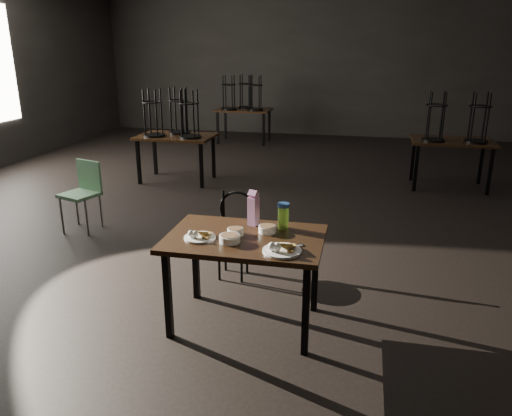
% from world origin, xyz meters
% --- Properties ---
extents(room, '(12.00, 12.04, 3.22)m').
position_xyz_m(room, '(-0.06, 0.01, 2.33)').
color(room, black).
rests_on(room, ground).
extents(main_table, '(1.20, 0.80, 0.75)m').
position_xyz_m(main_table, '(0.56, -2.78, 0.67)').
color(main_table, black).
rests_on(main_table, ground).
extents(plate_left, '(0.24, 0.24, 0.08)m').
position_xyz_m(plate_left, '(0.23, -2.89, 0.77)').
color(plate_left, white).
rests_on(plate_left, main_table).
extents(plate_right, '(0.28, 0.28, 0.09)m').
position_xyz_m(plate_right, '(0.89, -3.01, 0.78)').
color(plate_right, white).
rests_on(plate_right, main_table).
extents(bowl_near, '(0.13, 0.13, 0.05)m').
position_xyz_m(bowl_near, '(0.48, -2.76, 0.78)').
color(bowl_near, white).
rests_on(bowl_near, main_table).
extents(bowl_far, '(0.14, 0.14, 0.05)m').
position_xyz_m(bowl_far, '(0.71, -2.66, 0.78)').
color(bowl_far, white).
rests_on(bowl_far, main_table).
extents(bowl_big, '(0.16, 0.16, 0.05)m').
position_xyz_m(bowl_big, '(0.48, -2.92, 0.78)').
color(bowl_big, white).
rests_on(bowl_big, main_table).
extents(juice_carton, '(0.09, 0.09, 0.29)m').
position_xyz_m(juice_carton, '(0.57, -2.52, 0.89)').
color(juice_carton, '#89186E').
rests_on(juice_carton, main_table).
extents(water_bottle, '(0.11, 0.11, 0.21)m').
position_xyz_m(water_bottle, '(0.82, -2.55, 0.86)').
color(water_bottle, '#A3F046').
rests_on(water_bottle, main_table).
extents(spoon, '(0.06, 0.19, 0.01)m').
position_xyz_m(spoon, '(1.00, -2.88, 0.75)').
color(spoon, silver).
rests_on(spoon, main_table).
extents(bentwood_chair, '(0.39, 0.39, 0.81)m').
position_xyz_m(bentwood_chair, '(0.25, -1.92, 0.48)').
color(bentwood_chair, black).
rests_on(bentwood_chair, ground).
extents(school_chair, '(0.49, 0.49, 0.83)m').
position_xyz_m(school_chair, '(-1.83, -1.10, 0.50)').
color(school_chair, '#659D6E').
rests_on(school_chair, ground).
extents(bg_table_left, '(1.20, 0.80, 1.48)m').
position_xyz_m(bg_table_left, '(-1.54, 1.20, 0.78)').
color(bg_table_left, black).
rests_on(bg_table_left, ground).
extents(bg_table_right, '(1.20, 0.80, 1.48)m').
position_xyz_m(bg_table_right, '(2.71, 1.72, 0.75)').
color(bg_table_right, black).
rests_on(bg_table_right, ground).
extents(bg_table_far, '(1.20, 0.80, 1.48)m').
position_xyz_m(bg_table_far, '(-1.27, 4.65, 0.78)').
color(bg_table_far, black).
rests_on(bg_table_far, ground).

